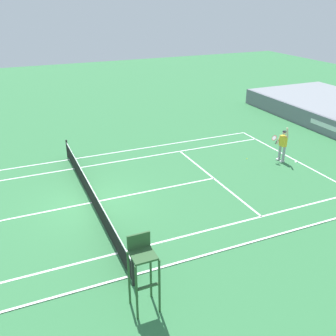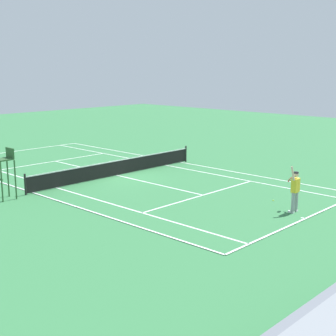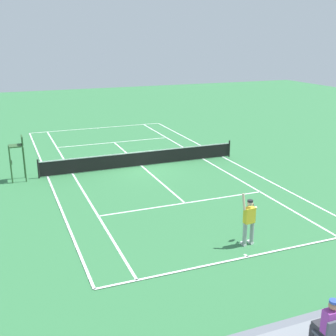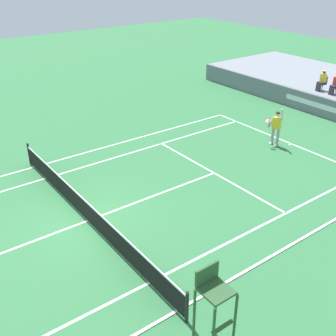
% 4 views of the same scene
% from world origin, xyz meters
% --- Properties ---
extents(ground_plane, '(80.00, 80.00, 0.00)m').
position_xyz_m(ground_plane, '(0.00, 0.00, 0.00)').
color(ground_plane, '#337542').
extents(court, '(11.08, 23.88, 0.03)m').
position_xyz_m(court, '(0.00, 0.00, 0.01)').
color(court, '#337542').
rests_on(court, ground).
extents(net, '(11.98, 0.10, 1.07)m').
position_xyz_m(net, '(0.00, 0.00, 0.52)').
color(net, black).
rests_on(net, ground).
extents(tennis_player, '(0.76, 0.66, 2.08)m').
position_xyz_m(tennis_player, '(-0.50, 11.07, 0.99)').
color(tennis_player, '#9E9EA3').
rests_on(tennis_player, ground).
extents(tennis_ball, '(0.07, 0.07, 0.07)m').
position_xyz_m(tennis_ball, '(-1.48, 9.44, 0.03)').
color(tennis_ball, '#D1E533').
rests_on(tennis_ball, ground).
extents(umpire_chair, '(0.77, 0.77, 2.44)m').
position_xyz_m(umpire_chair, '(6.92, 0.00, 1.56)').
color(umpire_chair, '#2D562D').
rests_on(umpire_chair, ground).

